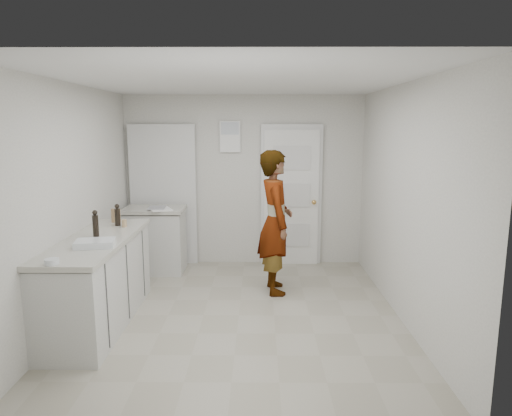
{
  "coord_description": "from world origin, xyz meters",
  "views": [
    {
      "loc": [
        0.22,
        -4.73,
        2.06
      ],
      "look_at": [
        0.19,
        0.4,
        1.13
      ],
      "focal_mm": 32.0,
      "sensor_mm": 36.0,
      "label": 1
    }
  ],
  "objects_px": {
    "egg_bowl": "(52,262)",
    "cake_mix_box": "(116,216)",
    "spice_jar": "(124,223)",
    "oil_cruet_a": "(117,215)",
    "baking_dish": "(95,244)",
    "person": "(275,222)",
    "oil_cruet_b": "(96,224)"
  },
  "relations": [
    {
      "from": "egg_bowl",
      "to": "cake_mix_box",
      "type": "bearing_deg",
      "value": 89.42
    },
    {
      "from": "spice_jar",
      "to": "egg_bowl",
      "type": "xyz_separation_m",
      "value": [
        -0.19,
        -1.42,
        -0.02
      ]
    },
    {
      "from": "spice_jar",
      "to": "oil_cruet_a",
      "type": "height_order",
      "value": "oil_cruet_a"
    },
    {
      "from": "oil_cruet_a",
      "to": "baking_dish",
      "type": "distance_m",
      "value": 0.93
    },
    {
      "from": "egg_bowl",
      "to": "person",
      "type": "bearing_deg",
      "value": 44.23
    },
    {
      "from": "person",
      "to": "oil_cruet_b",
      "type": "distance_m",
      "value": 2.1
    },
    {
      "from": "oil_cruet_b",
      "to": "baking_dish",
      "type": "xyz_separation_m",
      "value": [
        0.13,
        -0.4,
        -0.1
      ]
    },
    {
      "from": "oil_cruet_a",
      "to": "baking_dish",
      "type": "relative_size",
      "value": 0.64
    },
    {
      "from": "oil_cruet_b",
      "to": "oil_cruet_a",
      "type": "bearing_deg",
      "value": 82.55
    },
    {
      "from": "person",
      "to": "cake_mix_box",
      "type": "distance_m",
      "value": 1.92
    },
    {
      "from": "person",
      "to": "oil_cruet_b",
      "type": "xyz_separation_m",
      "value": [
        -1.89,
        -0.9,
        0.17
      ]
    },
    {
      "from": "spice_jar",
      "to": "oil_cruet_b",
      "type": "relative_size",
      "value": 0.3
    },
    {
      "from": "cake_mix_box",
      "to": "oil_cruet_a",
      "type": "bearing_deg",
      "value": -67.18
    },
    {
      "from": "cake_mix_box",
      "to": "baking_dish",
      "type": "xyz_separation_m",
      "value": [
        0.14,
        -1.11,
        -0.05
      ]
    },
    {
      "from": "spice_jar",
      "to": "oil_cruet_a",
      "type": "bearing_deg",
      "value": 145.19
    },
    {
      "from": "cake_mix_box",
      "to": "person",
      "type": "bearing_deg",
      "value": 6.25
    },
    {
      "from": "oil_cruet_a",
      "to": "egg_bowl",
      "type": "relative_size",
      "value": 2.14
    },
    {
      "from": "spice_jar",
      "to": "oil_cruet_a",
      "type": "xyz_separation_m",
      "value": [
        -0.09,
        0.07,
        0.08
      ]
    },
    {
      "from": "person",
      "to": "baking_dish",
      "type": "relative_size",
      "value": 4.46
    },
    {
      "from": "spice_jar",
      "to": "cake_mix_box",
      "type": "bearing_deg",
      "value": 123.95
    },
    {
      "from": "cake_mix_box",
      "to": "oil_cruet_b",
      "type": "xyz_separation_m",
      "value": [
        0.01,
        -0.71,
        0.05
      ]
    },
    {
      "from": "baking_dish",
      "to": "egg_bowl",
      "type": "relative_size",
      "value": 3.36
    },
    {
      "from": "oil_cruet_a",
      "to": "baking_dish",
      "type": "bearing_deg",
      "value": -86.01
    },
    {
      "from": "person",
      "to": "spice_jar",
      "type": "bearing_deg",
      "value": 96.75
    },
    {
      "from": "cake_mix_box",
      "to": "baking_dish",
      "type": "bearing_deg",
      "value": -82.23
    },
    {
      "from": "cake_mix_box",
      "to": "egg_bowl",
      "type": "xyz_separation_m",
      "value": [
        -0.02,
        -1.68,
        -0.06
      ]
    },
    {
      "from": "oil_cruet_b",
      "to": "egg_bowl",
      "type": "xyz_separation_m",
      "value": [
        -0.03,
        -0.97,
        -0.11
      ]
    },
    {
      "from": "oil_cruet_a",
      "to": "oil_cruet_b",
      "type": "xyz_separation_m",
      "value": [
        -0.07,
        -0.52,
        0.01
      ]
    },
    {
      "from": "person",
      "to": "cake_mix_box",
      "type": "height_order",
      "value": "person"
    },
    {
      "from": "baking_dish",
      "to": "egg_bowl",
      "type": "height_order",
      "value": "baking_dish"
    },
    {
      "from": "cake_mix_box",
      "to": "oil_cruet_a",
      "type": "relative_size",
      "value": 0.64
    },
    {
      "from": "cake_mix_box",
      "to": "baking_dish",
      "type": "distance_m",
      "value": 1.12
    }
  ]
}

